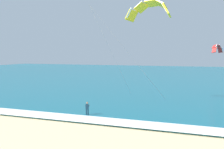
# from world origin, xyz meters

# --- Properties ---
(sea) EXTENTS (200.00, 120.00, 0.20)m
(sea) POSITION_xyz_m (0.00, 73.36, 0.10)
(sea) COLOR #146075
(sea) RESTS_ON ground
(surf_foam) EXTENTS (200.00, 2.67, 0.04)m
(surf_foam) POSITION_xyz_m (0.00, 14.36, 0.22)
(surf_foam) COLOR white
(surf_foam) RESTS_ON sea
(surfboard) EXTENTS (0.91, 1.47, 0.09)m
(surfboard) POSITION_xyz_m (1.50, 16.24, 0.03)
(surfboard) COLOR #E04C38
(surfboard) RESTS_ON ground
(kitesurfer) EXTENTS (0.64, 0.64, 1.69)m
(kitesurfer) POSITION_xyz_m (1.49, 16.26, 0.94)
(kitesurfer) COLOR #143347
(kitesurfer) RESTS_ON ground
(kite_primary) EXTENTS (8.10, 11.13, 13.43)m
(kite_primary) POSITION_xyz_m (6.54, 25.79, 13.44)
(kite_primary) COLOR yellow
(kite_distant) EXTENTS (2.63, 5.48, 2.05)m
(kite_distant) POSITION_xyz_m (16.15, 54.08, 8.47)
(kite_distant) COLOR red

